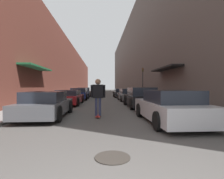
{
  "coord_description": "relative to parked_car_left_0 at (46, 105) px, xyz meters",
  "views": [
    {
      "loc": [
        -0.11,
        -1.64,
        1.39
      ],
      "look_at": [
        0.76,
        12.34,
        1.2
      ],
      "focal_mm": 28.0,
      "sensor_mm": 36.0,
      "label": 1
    }
  ],
  "objects": [
    {
      "name": "ground",
      "position": [
        2.63,
        21.19,
        -0.58
      ],
      "size": [
        152.79,
        152.79,
        0.0
      ],
      "primitive_type": "plane",
      "color": "#4C4947"
    },
    {
      "name": "curb_strip_left",
      "position": [
        -1.94,
        28.14,
        -0.52
      ],
      "size": [
        1.8,
        69.45,
        0.12
      ],
      "color": "gray",
      "rests_on": "ground"
    },
    {
      "name": "curb_strip_right",
      "position": [
        7.21,
        28.14,
        -0.52
      ],
      "size": [
        1.8,
        69.45,
        0.12
      ],
      "color": "gray",
      "rests_on": "ground"
    },
    {
      "name": "building_row_left",
      "position": [
        -4.84,
        28.13,
        4.06
      ],
      "size": [
        4.9,
        69.45,
        9.29
      ],
      "color": "brown",
      "rests_on": "ground"
    },
    {
      "name": "building_row_right",
      "position": [
        10.11,
        28.14,
        7.09
      ],
      "size": [
        4.9,
        69.45,
        15.35
      ],
      "color": "#564C47",
      "rests_on": "ground"
    },
    {
      "name": "parked_car_left_0",
      "position": [
        0.0,
        0.0,
        0.0
      ],
      "size": [
        1.86,
        4.23,
        1.19
      ],
      "color": "#515459",
      "rests_on": "ground"
    },
    {
      "name": "parked_car_left_1",
      "position": [
        -0.03,
        5.91,
        -0.01
      ],
      "size": [
        1.92,
        4.75,
        1.17
      ],
      "color": "maroon",
      "rests_on": "ground"
    },
    {
      "name": "parked_car_left_2",
      "position": [
        0.12,
        11.29,
        0.05
      ],
      "size": [
        1.91,
        4.54,
        1.28
      ],
      "color": "navy",
      "rests_on": "ground"
    },
    {
      "name": "parked_car_left_3",
      "position": [
        0.06,
        17.04,
        0.06
      ],
      "size": [
        1.96,
        4.24,
        1.33
      ],
      "color": "#515459",
      "rests_on": "ground"
    },
    {
      "name": "parked_car_right_0",
      "position": [
        5.2,
        -1.54,
        0.03
      ],
      "size": [
        1.97,
        4.3,
        1.27
      ],
      "color": "#B7B7BC",
      "rests_on": "ground"
    },
    {
      "name": "parked_car_right_1",
      "position": [
        5.25,
        3.69,
        0.08
      ],
      "size": [
        1.91,
        4.62,
        1.37
      ],
      "color": "black",
      "rests_on": "ground"
    },
    {
      "name": "parked_car_right_2",
      "position": [
        5.36,
        9.71,
        0.01
      ],
      "size": [
        2.01,
        4.79,
        1.22
      ],
      "color": "gray",
      "rests_on": "ground"
    },
    {
      "name": "parked_car_right_3",
      "position": [
        5.23,
        15.66,
        -0.0
      ],
      "size": [
        1.99,
        4.32,
        1.16
      ],
      "color": "#232326",
      "rests_on": "ground"
    },
    {
      "name": "skateboarder",
      "position": [
        2.38,
        -0.16,
        0.51
      ],
      "size": [
        0.68,
        0.78,
        1.77
      ],
      "color": "#B2231E",
      "rests_on": "ground"
    },
    {
      "name": "manhole_cover",
      "position": [
        2.75,
        -4.82,
        -0.57
      ],
      "size": [
        0.7,
        0.7,
        0.02
      ],
      "color": "#332D28",
      "rests_on": "ground"
    },
    {
      "name": "traffic_light",
      "position": [
        7.53,
        12.55,
        1.75
      ],
      "size": [
        0.16,
        0.22,
        3.58
      ],
      "color": "#2D2D2D",
      "rests_on": "curb_strip_right"
    }
  ]
}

